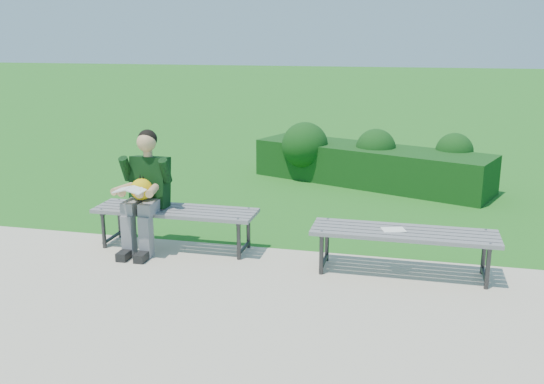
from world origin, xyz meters
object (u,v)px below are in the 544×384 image
at_px(hedge, 366,160).
at_px(paper_sheet, 394,230).
at_px(bench_left, 175,214).
at_px(bench_right, 404,236).
at_px(seated_boy, 145,188).

relative_size(hedge, paper_sheet, 15.06).
xyz_separation_m(bench_left, bench_right, (2.47, -0.20, 0.00)).
bearing_deg(bench_right, seated_boy, 177.82).
height_order(hedge, seated_boy, seated_boy).
relative_size(bench_left, seated_boy, 1.37).
distance_m(hedge, paper_sheet, 3.86).
bearing_deg(paper_sheet, hedge, 98.68).
relative_size(bench_right, seated_boy, 1.37).
height_order(bench_right, paper_sheet, bench_right).
height_order(seated_boy, paper_sheet, seated_boy).
relative_size(bench_right, paper_sheet, 6.97).
bearing_deg(bench_left, paper_sheet, -4.82).
xyz_separation_m(hedge, bench_left, (-1.79, -3.62, 0.04)).
height_order(hedge, paper_sheet, hedge).
bearing_deg(seated_boy, bench_right, -2.18).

